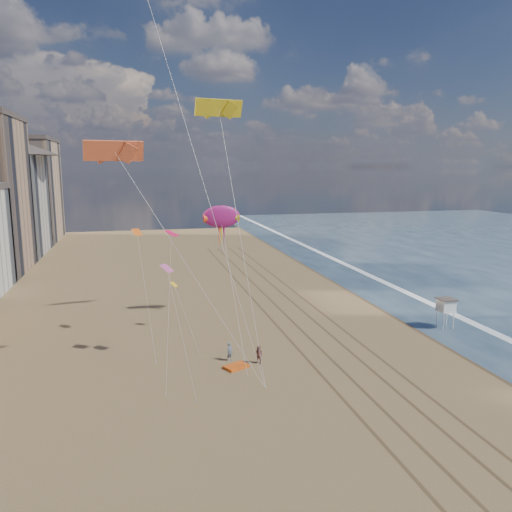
{
  "coord_description": "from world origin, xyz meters",
  "views": [
    {
      "loc": [
        -17.68,
        -28.08,
        19.49
      ],
      "look_at": [
        -4.62,
        26.0,
        9.5
      ],
      "focal_mm": 35.0,
      "sensor_mm": 36.0,
      "label": 1
    }
  ],
  "objects_px": {
    "lifeguard_stand": "(446,305)",
    "show_kite": "(221,217)",
    "grounded_kite": "(236,367)",
    "kite_flyer_b": "(259,355)",
    "kite_flyer_a": "(230,352)"
  },
  "relations": [
    {
      "from": "lifeguard_stand",
      "to": "show_kite",
      "type": "xyz_separation_m",
      "value": [
        -25.59,
        11.44,
        10.28
      ]
    },
    {
      "from": "grounded_kite",
      "to": "show_kite",
      "type": "distance_m",
      "value": 21.87
    },
    {
      "from": "lifeguard_stand",
      "to": "grounded_kite",
      "type": "xyz_separation_m",
      "value": [
        -27.26,
        -6.06,
        -2.73
      ]
    },
    {
      "from": "grounded_kite",
      "to": "kite_flyer_b",
      "type": "xyz_separation_m",
      "value": [
        2.41,
        0.49,
        0.8
      ]
    },
    {
      "from": "grounded_kite",
      "to": "kite_flyer_b",
      "type": "relative_size",
      "value": 1.23
    },
    {
      "from": "lifeguard_stand",
      "to": "kite_flyer_a",
      "type": "xyz_separation_m",
      "value": [
        -27.54,
        -4.08,
        -1.9
      ]
    },
    {
      "from": "grounded_kite",
      "to": "kite_flyer_a",
      "type": "distance_m",
      "value": 2.16
    },
    {
      "from": "grounded_kite",
      "to": "show_kite",
      "type": "bearing_deg",
      "value": 57.8
    },
    {
      "from": "lifeguard_stand",
      "to": "kite_flyer_a",
      "type": "distance_m",
      "value": 27.9
    },
    {
      "from": "lifeguard_stand",
      "to": "kite_flyer_a",
      "type": "bearing_deg",
      "value": -171.57
    },
    {
      "from": "show_kite",
      "to": "kite_flyer_b",
      "type": "bearing_deg",
      "value": -87.47
    },
    {
      "from": "grounded_kite",
      "to": "kite_flyer_b",
      "type": "height_order",
      "value": "kite_flyer_b"
    },
    {
      "from": "show_kite",
      "to": "lifeguard_stand",
      "type": "bearing_deg",
      "value": -24.09
    },
    {
      "from": "grounded_kite",
      "to": "lifeguard_stand",
      "type": "bearing_deg",
      "value": -14.24
    },
    {
      "from": "grounded_kite",
      "to": "show_kite",
      "type": "xyz_separation_m",
      "value": [
        1.66,
        17.5,
        13.01
      ]
    }
  ]
}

